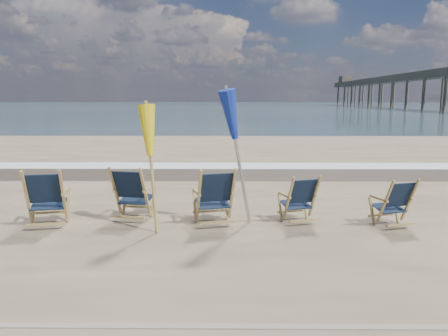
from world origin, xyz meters
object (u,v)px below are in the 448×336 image
at_px(beach_chair_4, 410,202).
at_px(fishing_pier, 439,85).
at_px(beach_chair_0, 63,198).
at_px(beach_chair_2, 232,196).
at_px(beach_chair_3, 315,198).
at_px(beach_chair_1, 145,194).
at_px(umbrella_yellow, 151,137).
at_px(umbrella_blue, 240,119).

xyz_separation_m(beach_chair_4, fishing_pier, (34.73, 72.75, 4.20)).
relative_size(beach_chair_0, beach_chair_4, 1.18).
distance_m(beach_chair_2, fishing_pier, 82.05).
distance_m(beach_chair_4, fishing_pier, 80.72).
bearing_deg(beach_chair_0, fishing_pier, -130.62).
bearing_deg(beach_chair_3, beach_chair_0, -13.20).
relative_size(beach_chair_1, beach_chair_4, 1.15).
bearing_deg(beach_chair_0, umbrella_yellow, 161.26).
bearing_deg(beach_chair_2, umbrella_yellow, -0.21).
height_order(beach_chair_1, beach_chair_4, beach_chair_1).
relative_size(beach_chair_4, fishing_pier, 0.01).
xyz_separation_m(beach_chair_4, umbrella_yellow, (-4.47, -0.28, 1.16)).
bearing_deg(beach_chair_1, beach_chair_4, -172.95).
bearing_deg(beach_chair_3, beach_chair_4, 154.36).
distance_m(beach_chair_3, umbrella_yellow, 3.12).
bearing_deg(beach_chair_4, beach_chair_0, -16.19).
xyz_separation_m(umbrella_yellow, umbrella_blue, (1.48, 0.39, 0.27)).
bearing_deg(fishing_pier, beach_chair_4, -115.52).
bearing_deg(umbrella_blue, beach_chair_0, -176.64).
relative_size(beach_chair_1, fishing_pier, 0.01).
relative_size(beach_chair_3, fishing_pier, 0.01).
relative_size(beach_chair_2, umbrella_blue, 0.44).
bearing_deg(beach_chair_4, umbrella_blue, -18.98).
bearing_deg(umbrella_blue, fishing_pier, 62.56).
relative_size(beach_chair_0, umbrella_yellow, 0.50).
bearing_deg(umbrella_yellow, beach_chair_2, 14.47).
relative_size(umbrella_yellow, umbrella_blue, 0.88).
distance_m(beach_chair_4, umbrella_blue, 3.32).
bearing_deg(beach_chair_1, beach_chair_3, -170.27).
distance_m(beach_chair_0, umbrella_blue, 3.37).
xyz_separation_m(beach_chair_3, umbrella_blue, (-1.37, -0.13, 1.43)).
relative_size(beach_chair_1, umbrella_blue, 0.43).
height_order(beach_chair_1, fishing_pier, fishing_pier).
distance_m(beach_chair_0, beach_chair_2, 2.96).
bearing_deg(beach_chair_4, beach_chair_3, -25.30).
distance_m(beach_chair_2, umbrella_yellow, 1.77).
bearing_deg(beach_chair_4, fishing_pier, -132.36).
xyz_separation_m(beach_chair_3, beach_chair_4, (1.62, -0.24, -0.00)).
height_order(beach_chair_0, umbrella_yellow, umbrella_yellow).
bearing_deg(beach_chair_2, beach_chair_1, -22.17).
distance_m(beach_chair_0, beach_chair_4, 6.08).
relative_size(umbrella_yellow, fishing_pier, 0.02).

